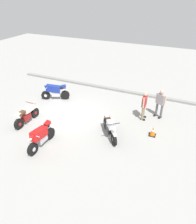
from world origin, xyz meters
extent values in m
plane|color=#9E9E99|center=(0.00, 0.00, 0.00)|extent=(40.00, 40.00, 0.00)
cube|color=gray|center=(0.00, 4.60, 0.07)|extent=(14.00, 0.30, 0.15)
cylinder|color=black|center=(-1.86, -0.94, 0.30)|extent=(0.17, 0.60, 0.60)
cylinder|color=black|center=(-1.88, -2.29, 0.30)|extent=(0.17, 0.60, 0.60)
cylinder|color=maroon|center=(-1.86, -0.94, 0.30)|extent=(0.18, 0.21, 0.21)
cylinder|color=maroon|center=(-1.88, -2.29, 0.30)|extent=(0.18, 0.21, 0.21)
cube|color=maroon|center=(-1.87, -1.66, 0.40)|extent=(0.29, 0.56, 0.32)
cube|color=white|center=(-1.87, -1.46, 0.80)|extent=(0.33, 0.56, 0.30)
cube|color=white|center=(-1.86, -0.94, 0.63)|extent=(0.16, 0.44, 0.08)
cube|color=#4C331E|center=(-1.87, -1.91, 0.82)|extent=(0.27, 0.60, 0.12)
cube|color=white|center=(-1.88, -2.21, 0.80)|extent=(0.22, 0.32, 0.18)
cylinder|color=maroon|center=(-2.05, -2.06, 0.35)|extent=(0.11, 0.56, 0.16)
cylinder|color=maroon|center=(-1.87, -1.13, 1.05)|extent=(0.70, 0.04, 0.04)
sphere|color=silver|center=(-1.86, -0.91, 0.85)|extent=(0.16, 0.16, 0.16)
cylinder|color=black|center=(3.39, -1.47, 0.32)|extent=(0.49, 0.58, 0.64)
cylinder|color=black|center=(2.50, -0.33, 0.32)|extent=(0.49, 0.58, 0.64)
cylinder|color=black|center=(3.39, -1.47, 0.32)|extent=(0.25, 0.26, 0.22)
cylinder|color=black|center=(2.50, -0.33, 0.32)|extent=(0.25, 0.26, 0.22)
cube|color=black|center=(2.92, -0.86, 0.42)|extent=(0.56, 0.61, 0.32)
cube|color=silver|center=(3.04, -1.02, 0.82)|extent=(0.60, 0.64, 0.30)
cube|color=silver|center=(3.39, -1.47, 0.67)|extent=(0.40, 0.45, 0.08)
cube|color=#382314|center=(2.76, -0.66, 0.84)|extent=(0.57, 0.63, 0.12)
cube|color=silver|center=(2.58, -0.43, 0.82)|extent=(0.37, 0.39, 0.18)
cylinder|color=black|center=(2.81, -0.44, 0.37)|extent=(0.43, 0.51, 0.16)
cylinder|color=black|center=(3.24, -1.28, 1.07)|extent=(0.58, 0.46, 0.04)
sphere|color=silver|center=(3.37, -1.45, 0.87)|extent=(0.16, 0.16, 0.16)
cylinder|color=black|center=(-2.67, 1.28, 0.30)|extent=(0.61, 0.40, 0.60)
cylinder|color=black|center=(-1.44, 1.85, 0.30)|extent=(0.64, 0.45, 0.60)
cylinder|color=silver|center=(-2.67, 1.28, 0.30)|extent=(0.27, 0.25, 0.21)
cylinder|color=silver|center=(-1.44, 1.85, 0.30)|extent=(0.27, 0.25, 0.21)
cube|color=silver|center=(-2.01, 1.59, 0.40)|extent=(0.63, 0.49, 0.32)
cube|color=navy|center=(-2.15, 1.52, 0.80)|extent=(1.05, 0.74, 0.57)
cone|color=navy|center=(-2.62, 1.31, 0.95)|extent=(0.46, 0.46, 0.39)
cube|color=black|center=(-1.78, 1.69, 0.87)|extent=(0.65, 0.49, 0.12)
cube|color=navy|center=(-1.51, 1.82, 0.95)|extent=(0.41, 0.34, 0.23)
cylinder|color=silver|center=(-1.59, 1.87, 0.77)|extent=(0.40, 0.25, 0.17)
cylinder|color=silver|center=(-1.52, 1.72, 0.77)|extent=(0.40, 0.25, 0.17)
cylinder|color=silver|center=(-2.49, 1.37, 0.97)|extent=(0.33, 0.65, 0.04)
sphere|color=silver|center=(-2.69, 1.27, 0.90)|extent=(0.16, 0.16, 0.16)
cylinder|color=black|center=(0.17, -3.67, 0.30)|extent=(0.16, 0.60, 0.60)
cylinder|color=black|center=(0.18, -2.32, 0.30)|extent=(0.23, 0.60, 0.60)
cylinder|color=silver|center=(0.17, -3.67, 0.30)|extent=(0.18, 0.21, 0.21)
cylinder|color=silver|center=(0.18, -2.32, 0.30)|extent=(0.18, 0.21, 0.21)
cube|color=silver|center=(0.17, -2.95, 0.40)|extent=(0.28, 0.56, 0.32)
cube|color=red|center=(0.17, -3.10, 0.80)|extent=(0.36, 0.99, 0.57)
cone|color=red|center=(0.17, -3.62, 0.95)|extent=(0.34, 0.36, 0.39)
cube|color=black|center=(0.18, -2.70, 0.87)|extent=(0.26, 0.60, 0.12)
cube|color=red|center=(0.18, -2.40, 0.95)|extent=(0.22, 0.35, 0.23)
cylinder|color=silver|center=(0.10, -2.44, 0.77)|extent=(0.09, 0.40, 0.17)
cylinder|color=silver|center=(0.26, -2.45, 0.77)|extent=(0.09, 0.40, 0.17)
cylinder|color=silver|center=(0.17, -3.48, 0.97)|extent=(0.70, 0.04, 0.04)
sphere|color=silver|center=(0.17, -3.70, 0.90)|extent=(0.16, 0.16, 0.16)
cylinder|color=#59595B|center=(4.78, 2.19, 0.44)|extent=(0.17, 0.17, 0.88)
cube|color=black|center=(4.76, 2.13, 0.04)|extent=(0.21, 0.28, 0.08)
cylinder|color=#59595B|center=(5.09, 2.03, 0.44)|extent=(0.17, 0.17, 0.88)
cube|color=black|center=(5.07, 1.98, 0.04)|extent=(0.21, 0.28, 0.08)
cube|color=#99999E|center=(4.94, 2.11, 1.19)|extent=(0.54, 0.42, 0.62)
cylinder|color=#D8AD8C|center=(4.68, 2.24, 1.21)|extent=(0.12, 0.12, 0.59)
cylinder|color=#D8AD8C|center=(5.20, 1.98, 1.21)|extent=(0.12, 0.12, 0.59)
sphere|color=#D8AD8C|center=(4.94, 2.11, 1.65)|extent=(0.24, 0.24, 0.24)
cylinder|color=gray|center=(4.13, 1.33, 0.43)|extent=(0.13, 0.13, 0.86)
cube|color=black|center=(4.19, 1.34, 0.04)|extent=(0.26, 0.11, 0.08)
cylinder|color=gray|center=(4.11, 1.68, 0.43)|extent=(0.13, 0.13, 0.86)
cube|color=black|center=(4.17, 1.68, 0.04)|extent=(0.26, 0.11, 0.08)
cube|color=#B23333|center=(4.12, 1.51, 1.17)|extent=(0.24, 0.49, 0.61)
cylinder|color=#D8AD8C|center=(4.13, 1.22, 1.19)|extent=(0.09, 0.09, 0.58)
cylinder|color=#D8AD8C|center=(4.11, 1.79, 1.19)|extent=(0.09, 0.09, 0.58)
sphere|color=#D8AD8C|center=(4.12, 1.51, 1.62)|extent=(0.23, 0.23, 0.23)
cube|color=black|center=(5.00, 0.07, 0.01)|extent=(0.36, 0.36, 0.03)
cone|color=orange|center=(5.00, 0.07, 0.28)|extent=(0.28, 0.28, 0.50)
cylinder|color=white|center=(5.00, 0.07, 0.32)|extent=(0.19, 0.19, 0.08)
camera|label=1|loc=(6.04, -9.41, 6.83)|focal=34.10mm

